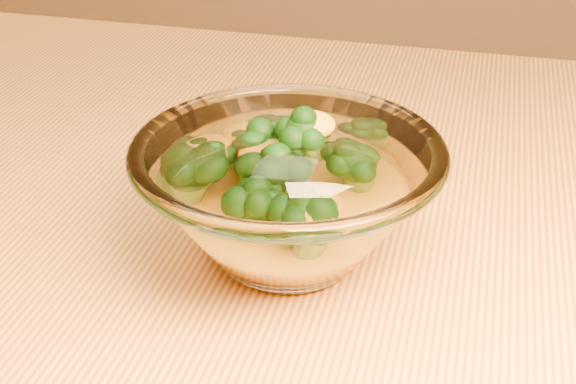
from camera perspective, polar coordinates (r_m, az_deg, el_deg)
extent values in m
cube|color=gold|center=(0.54, 10.57, -6.75)|extent=(1.20, 0.80, 0.04)
cylinder|color=brown|center=(1.18, -17.08, -7.60)|extent=(0.06, 0.06, 0.71)
ellipsoid|color=white|center=(0.52, 0.00, -4.01)|extent=(0.09, 0.09, 0.02)
torus|color=white|center=(0.48, 0.00, 2.93)|extent=(0.19, 0.19, 0.01)
ellipsoid|color=orange|center=(0.51, 0.00, -2.18)|extent=(0.11, 0.11, 0.03)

